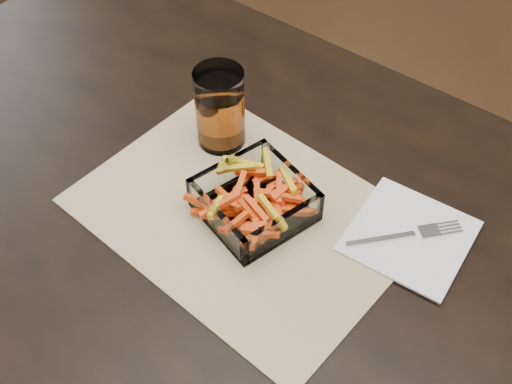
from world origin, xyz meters
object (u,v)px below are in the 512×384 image
glass_bowl (255,202)px  tumbler (220,110)px  dining_table (281,297)px  fork (408,235)px

glass_bowl → tumbler: tumbler is taller
dining_table → glass_bowl: 0.15m
dining_table → glass_bowl: (-0.08, 0.05, 0.11)m
glass_bowl → dining_table: bearing=-28.6°
dining_table → fork: bearing=50.7°
glass_bowl → fork: glass_bowl is taller
tumbler → fork: size_ratio=0.98×
dining_table → fork: 0.20m
dining_table → glass_bowl: size_ratio=9.44×
glass_bowl → tumbler: (-0.13, 0.09, 0.04)m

